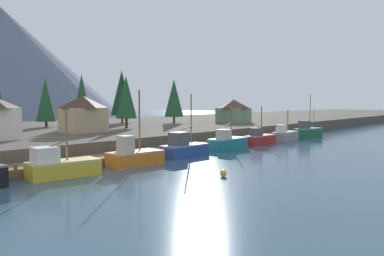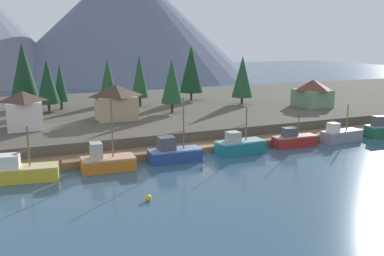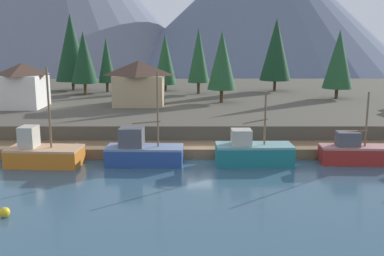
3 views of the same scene
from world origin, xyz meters
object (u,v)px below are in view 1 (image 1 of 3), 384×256
Objects in this scene: fishing_boat_grey at (285,135)px; house_green at (233,111)px; fishing_boat_orange at (134,156)px; fishing_boat_red at (259,139)px; fishing_boat_blue at (184,148)px; conifer_centre at (46,100)px; channel_buoy at (223,173)px; conifer_mid_left at (122,93)px; conifer_back_left at (174,98)px; fishing_boat_green at (308,132)px; conifer_near_left at (126,97)px; house_tan at (83,114)px; fishing_boat_yellow at (61,166)px; conifer_near_right at (82,96)px; fishing_boat_teal at (228,143)px.

house_green is at bearing 60.01° from fishing_boat_grey.
fishing_boat_red is at bearing 4.99° from fishing_boat_orange.
conifer_centre is (-0.01, 37.75, 6.77)m from fishing_boat_blue.
house_green is 9.75× the size of channel_buoy.
fishing_boat_red is (20.21, 0.29, -0.15)m from fishing_boat_blue.
conifer_mid_left is (-1.13, 37.14, 8.61)m from fishing_boat_red.
fishing_boat_grey is 0.70× the size of conifer_back_left.
conifer_back_left is (-11.94, 27.97, 7.19)m from fishing_boat_green.
fishing_boat_green is 43.32m from conifer_mid_left.
conifer_near_left reaches higher than fishing_boat_blue.
house_tan is 17.66m from conifer_centre.
conifer_mid_left is 57.61m from channel_buoy.
fishing_boat_orange is at bearing -127.42° from conifer_near_left.
fishing_boat_blue is 12.52× the size of channel_buoy.
conifer_mid_left is (19.08, 37.43, 8.46)m from fishing_boat_blue.
fishing_boat_green is at bearing -62.41° from conifer_mid_left.
fishing_boat_green is 46.45m from house_tan.
fishing_boat_red is at bearing -134.58° from house_green.
fishing_boat_orange reaches higher than fishing_boat_yellow.
conifer_centre is (-38.77, 37.98, 6.72)m from fishing_boat_green.
conifer_near_right reaches higher than house_tan.
fishing_boat_red is 0.78× the size of fishing_boat_green.
fishing_boat_orange is at bearing -103.56° from conifer_centre.
fishing_boat_green is 1.35× the size of house_green.
conifer_back_left reaches higher than house_tan.
fishing_boat_teal is 0.57× the size of conifer_mid_left.
conifer_near_right reaches higher than fishing_boat_yellow.
fishing_boat_green is (47.95, 0.08, 0.15)m from fishing_boat_orange.
conifer_near_right is 1.10× the size of conifer_centre.
conifer_mid_left is at bearing -0.96° from conifer_centre.
conifer_near_left reaches higher than fishing_boat_green.
fishing_boat_grey is (9.07, -0.25, 0.01)m from fishing_boat_red.
house_tan is 10.02× the size of channel_buoy.
conifer_mid_left reaches higher than house_green.
conifer_mid_left reaches higher than fishing_boat_grey.
conifer_mid_left is (-19.68, 37.66, 8.42)m from fishing_boat_green.
conifer_near_right is (-33.03, 33.91, 7.56)m from fishing_boat_green.
fishing_boat_yellow is at bearing -148.44° from conifer_back_left.
fishing_boat_green is at bearing -5.44° from fishing_boat_grey.
channel_buoy is (-7.75, -12.69, -0.87)m from fishing_boat_blue.
fishing_boat_yellow is 48.33m from fishing_boat_grey.
house_tan is (-41.37, 20.67, 4.37)m from fishing_boat_green.
conifer_mid_left reaches higher than conifer_back_left.
house_tan is 15.97m from conifer_near_right.
fishing_boat_red is 0.69× the size of conifer_back_left.
conifer_back_left is at bearing 41.72° from fishing_boat_orange.
conifer_mid_left is at bearing 56.97° from fishing_boat_orange.
conifer_near_right reaches higher than conifer_back_left.
conifer_centre reaches higher than fishing_boat_red.
fishing_boat_orange reaches higher than fishing_boat_red.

